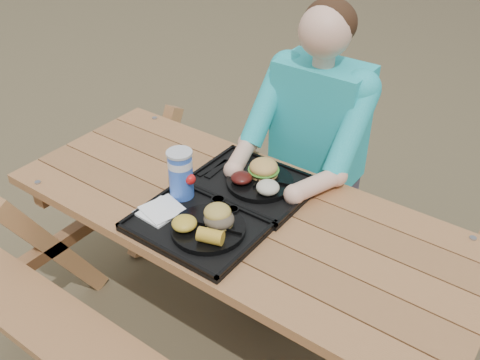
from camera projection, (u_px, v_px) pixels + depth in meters
The scene contains 18 objects.
ground at pixel (240, 341), 2.41m from camera, with size 60.00×60.00×0.00m, color #999999.
picnic_table at pixel (240, 281), 2.19m from camera, with size 1.80×1.49×0.75m, color #999999, non-canonical shape.
tray_near at pixel (197, 227), 1.88m from camera, with size 0.45×0.35×0.02m, color black.
tray_far at pixel (252, 185), 2.09m from camera, with size 0.45×0.35×0.02m, color black.
plate_near at pixel (208, 229), 1.84m from camera, with size 0.26×0.26×0.02m, color black.
plate_far at pixel (260, 182), 2.07m from camera, with size 0.26×0.26×0.02m, color black.
napkin_stack at pixel (159, 210), 1.93m from camera, with size 0.14×0.14×0.02m, color white.
soda_cup at pixel (181, 175), 1.97m from camera, with size 0.09×0.09×0.18m, color blue.
condiment_bbq at pixel (218, 202), 1.96m from camera, with size 0.05×0.05×0.03m, color black.
condiment_mustard at pixel (233, 212), 1.91m from camera, with size 0.05×0.05×0.03m, color yellow.
sandwich at pixel (219, 212), 1.82m from camera, with size 0.10×0.10×0.10m, color gold, non-canonical shape.
mac_cheese at pixel (184, 223), 1.81m from camera, with size 0.09×0.09×0.04m, color gold.
corn_cob at pixel (210, 236), 1.75m from camera, with size 0.09×0.09×0.05m, color gold, non-canonical shape.
cutlery_far at pixel (218, 168), 2.17m from camera, with size 0.03×0.16×0.01m, color black.
burger at pixel (264, 164), 2.07m from camera, with size 0.11×0.11×0.10m, color gold, non-canonical shape.
baked_beans at pixel (242, 178), 2.05m from camera, with size 0.08×0.08×0.04m, color #44100D.
potato_salad at pixel (268, 187), 1.98m from camera, with size 0.09×0.09×0.05m, color beige.
diner at pixel (314, 167), 2.41m from camera, with size 0.48×0.84×1.28m, color #17A290, non-canonical shape.
Camera 1 is at (0.92, -1.27, 1.96)m, focal length 40.00 mm.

